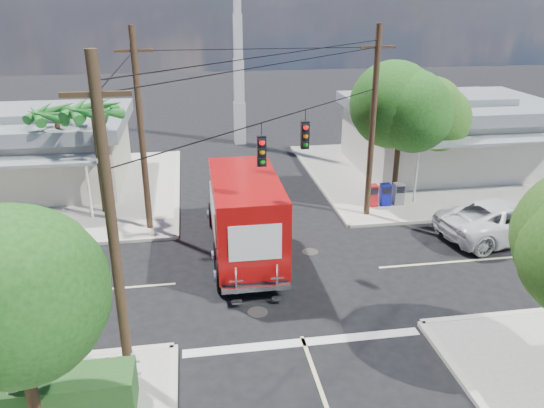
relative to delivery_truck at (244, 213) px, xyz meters
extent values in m
plane|color=black|center=(1.14, -2.14, -1.81)|extent=(120.00, 120.00, 0.00)
cube|color=#9E998F|center=(12.14, 8.86, -1.74)|extent=(14.00, 14.00, 0.14)
cube|color=beige|center=(5.14, 8.86, -1.74)|extent=(0.25, 14.00, 0.14)
cube|color=beige|center=(12.14, 1.86, -1.74)|extent=(14.00, 0.25, 0.14)
cube|color=#9E998F|center=(-9.86, 8.86, -1.74)|extent=(14.00, 14.00, 0.14)
cube|color=beige|center=(-2.86, 8.86, -1.74)|extent=(0.25, 14.00, 0.14)
cube|color=beige|center=(-9.86, 1.86, -1.74)|extent=(14.00, 0.25, 0.14)
cube|color=beige|center=(1.14, 7.86, -1.81)|extent=(0.12, 12.00, 0.01)
cube|color=beige|center=(11.14, -2.14, -1.81)|extent=(12.00, 0.12, 0.01)
cube|color=beige|center=(-8.86, -2.14, -1.81)|extent=(12.00, 0.12, 0.01)
cube|color=silver|center=(1.14, -6.44, -1.81)|extent=(7.50, 0.40, 0.01)
cube|color=beige|center=(13.64, 9.86, 0.03)|extent=(11.00, 8.00, 3.40)
cube|color=gray|center=(13.64, 9.86, 2.08)|extent=(11.80, 8.80, 0.70)
cube|color=gray|center=(13.64, 9.86, 2.58)|extent=(6.05, 4.40, 0.50)
cube|color=gray|center=(13.64, 4.96, 1.23)|extent=(9.90, 1.80, 0.15)
cylinder|color=silver|center=(9.24, 4.16, -0.22)|extent=(0.12, 0.12, 2.90)
cube|color=beige|center=(-10.86, 10.36, -0.07)|extent=(10.00, 8.00, 3.20)
cube|color=gray|center=(-10.86, 10.36, 1.88)|extent=(10.80, 8.80, 0.70)
cube|color=gray|center=(-10.86, 10.36, 2.38)|extent=(5.50, 4.40, 0.50)
cylinder|color=silver|center=(-6.86, 4.66, -0.32)|extent=(0.12, 0.12, 2.70)
cube|color=silver|center=(1.64, 17.86, -0.31)|extent=(0.80, 0.80, 3.00)
cube|color=silver|center=(1.64, 17.86, 2.69)|extent=(0.70, 0.70, 3.00)
cube|color=silver|center=(1.64, 17.86, 5.69)|extent=(0.60, 0.60, 3.00)
cylinder|color=#422D1C|center=(-5.86, -9.64, 0.18)|extent=(0.28, 0.28, 3.71)
sphere|color=#1A4312|center=(-5.86, -9.64, 2.50)|extent=(3.71, 3.71, 3.71)
sphere|color=#1A4312|center=(-5.51, -9.94, 2.39)|extent=(3.25, 3.25, 3.25)
cylinder|color=#422D1C|center=(8.34, 4.66, 0.37)|extent=(0.28, 0.28, 4.10)
sphere|color=#1A4312|center=(8.34, 4.66, 2.93)|extent=(4.10, 4.10, 4.10)
sphere|color=#1A4312|center=(7.94, 4.86, 3.19)|extent=(3.33, 3.33, 3.33)
sphere|color=#1A4312|center=(8.69, 4.36, 2.81)|extent=(3.58, 3.58, 3.58)
cylinder|color=#422D1C|center=(10.94, 6.86, 0.12)|extent=(0.28, 0.28, 3.58)
sphere|color=#255813|center=(10.94, 6.86, 2.36)|extent=(3.58, 3.58, 3.58)
sphere|color=#255813|center=(10.54, 7.06, 2.58)|extent=(2.91, 2.91, 2.91)
sphere|color=#255813|center=(11.29, 6.56, 2.25)|extent=(3.14, 3.14, 3.14)
cylinder|color=#422D1C|center=(-6.36, 5.36, 0.83)|extent=(0.24, 0.24, 5.00)
cone|color=#206C24|center=(-5.46, 5.36, 3.43)|extent=(0.50, 2.06, 0.98)
cone|color=#206C24|center=(-5.80, 6.06, 3.43)|extent=(1.92, 1.68, 0.98)
cone|color=#206C24|center=(-6.56, 6.24, 3.43)|extent=(2.12, 0.95, 0.98)
cone|color=#206C24|center=(-7.17, 5.75, 3.43)|extent=(1.34, 2.07, 0.98)
cone|color=#206C24|center=(-7.17, 4.97, 3.43)|extent=(1.34, 2.07, 0.98)
cone|color=#206C24|center=(-6.56, 4.48, 3.43)|extent=(2.12, 0.95, 0.98)
cone|color=#206C24|center=(-5.80, 4.66, 3.43)|extent=(1.92, 1.68, 0.98)
cylinder|color=#422D1C|center=(-8.36, 6.86, 0.63)|extent=(0.24, 0.24, 4.60)
cone|color=#206C24|center=(-7.46, 6.86, 3.03)|extent=(0.50, 2.06, 0.98)
cone|color=#206C24|center=(-7.80, 7.56, 3.03)|extent=(1.92, 1.68, 0.98)
cone|color=#206C24|center=(-8.56, 7.74, 3.03)|extent=(2.12, 0.95, 0.98)
cone|color=#206C24|center=(-9.17, 7.25, 3.03)|extent=(1.34, 2.07, 0.98)
cone|color=#206C24|center=(-9.17, 6.47, 3.03)|extent=(1.34, 2.07, 0.98)
cone|color=#206C24|center=(-8.56, 5.98, 3.03)|extent=(2.12, 0.95, 0.98)
cone|color=#206C24|center=(-7.80, 6.16, 3.03)|extent=(1.92, 1.68, 0.98)
cylinder|color=#473321|center=(-4.06, -7.34, 2.69)|extent=(0.28, 0.28, 9.00)
cube|color=#473321|center=(-4.06, -7.34, 6.19)|extent=(1.60, 0.12, 0.12)
cylinder|color=#473321|center=(6.34, 3.06, 2.69)|extent=(0.28, 0.28, 9.00)
cube|color=#473321|center=(6.34, 3.06, 6.19)|extent=(1.60, 0.12, 0.12)
cylinder|color=#473321|center=(-4.06, 3.06, 2.69)|extent=(0.28, 0.28, 9.00)
cube|color=#473321|center=(-4.06, 3.06, 6.19)|extent=(1.60, 0.12, 0.12)
cylinder|color=black|center=(1.14, -2.14, 4.39)|extent=(10.43, 10.43, 0.04)
cube|color=black|center=(0.34, -2.94, 3.44)|extent=(0.30, 0.24, 1.05)
sphere|color=red|center=(0.34, -3.08, 3.77)|extent=(0.20, 0.20, 0.20)
cube|color=black|center=(2.24, -1.04, 3.44)|extent=(0.30, 0.24, 1.05)
sphere|color=red|center=(2.24, -1.18, 3.77)|extent=(0.20, 0.20, 0.20)
cube|color=silver|center=(-6.66, -7.74, -1.32)|extent=(5.94, 0.05, 0.08)
cube|color=silver|center=(-6.66, -7.74, -0.92)|extent=(5.94, 0.05, 0.08)
cube|color=silver|center=(-3.86, -7.74, -1.17)|extent=(0.09, 0.06, 1.00)
cube|color=#1A451D|center=(-6.86, -8.54, -1.12)|extent=(6.20, 1.20, 1.10)
cube|color=red|center=(6.94, 4.06, -1.12)|extent=(0.50, 0.50, 1.10)
cube|color=#0E14A2|center=(7.64, 4.06, -1.12)|extent=(0.50, 0.50, 1.10)
cube|color=slate|center=(8.34, 4.06, -1.12)|extent=(0.50, 0.50, 1.10)
cube|color=black|center=(0.00, 0.16, -1.25)|extent=(2.37, 7.96, 0.26)
cube|color=#B00B0A|center=(0.01, 3.27, -0.44)|extent=(2.45, 1.74, 2.24)
cube|color=black|center=(0.01, 3.99, -0.03)|extent=(2.14, 0.26, 0.97)
cube|color=silver|center=(0.01, 4.19, -1.15)|extent=(2.35, 0.13, 0.36)
cube|color=#B00B0A|center=(0.00, -0.76, 0.28)|extent=(2.57, 5.92, 2.96)
cube|color=white|center=(1.29, -0.76, 0.43)|extent=(0.03, 3.67, 1.33)
cube|color=white|center=(-1.30, -0.75, 0.43)|extent=(0.03, 3.67, 1.33)
cube|color=white|center=(-0.01, -3.73, 0.43)|extent=(1.84, 0.03, 1.33)
cube|color=silver|center=(-0.01, -3.87, -1.25)|extent=(2.45, 0.26, 0.18)
cube|color=silver|center=(-0.73, -4.00, -0.84)|extent=(0.46, 0.06, 1.02)
cube|color=silver|center=(0.70, -4.00, -0.84)|extent=(0.46, 0.06, 1.02)
cylinder|color=black|center=(-1.16, 3.12, -1.25)|extent=(0.33, 1.12, 1.12)
cylinder|color=black|center=(1.18, 3.12, -1.25)|extent=(0.33, 1.12, 1.12)
cylinder|color=black|center=(-1.18, -2.79, -1.25)|extent=(0.33, 1.12, 1.12)
cylinder|color=black|center=(1.16, -2.80, -1.25)|extent=(0.33, 1.12, 1.12)
imported|color=silver|center=(11.63, -0.30, -0.95)|extent=(6.58, 3.78, 1.73)
imported|color=beige|center=(-6.49, -8.86, -0.89)|extent=(0.68, 0.66, 1.57)
camera|label=1|loc=(-2.01, -19.92, 8.26)|focal=35.00mm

